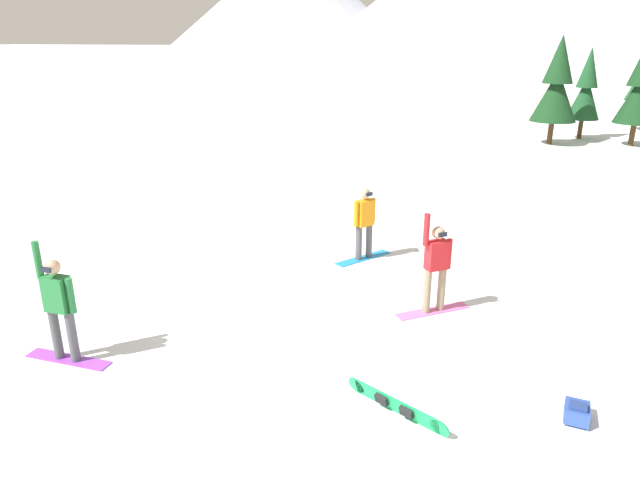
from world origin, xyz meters
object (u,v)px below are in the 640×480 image
at_px(snowboarder_midground, 436,266).
at_px(pine_tree_twin, 586,90).
at_px(loose_snowboard_far_spare, 395,405).
at_px(backpack_blue, 577,412).
at_px(snowboarder_background, 364,222).
at_px(snowboarder_foreground, 59,307).
at_px(pine_tree_leaning, 557,86).

xyz_separation_m(snowboarder_midground, pine_tree_twin, (4.83, 22.46, 1.54)).
bearing_deg(snowboarder_midground, loose_snowboard_far_spare, -91.89).
bearing_deg(backpack_blue, snowboarder_background, 130.09).
xyz_separation_m(snowboarder_midground, backpack_blue, (2.29, -2.70, -0.81)).
bearing_deg(snowboarder_foreground, backpack_blue, 6.34).
height_order(snowboarder_background, pine_tree_twin, pine_tree_twin).
relative_size(snowboarder_midground, snowboarder_background, 1.15).
relative_size(snowboarder_midground, pine_tree_twin, 0.44).
bearing_deg(pine_tree_leaning, backpack_blue, -92.35).
relative_size(backpack_blue, pine_tree_leaning, 0.11).
bearing_deg(backpack_blue, loose_snowboard_far_spare, -165.12).
bearing_deg(snowboarder_background, loose_snowboard_far_spare, -72.19).
distance_m(snowboarder_foreground, loose_snowboard_far_spare, 5.42).
height_order(backpack_blue, pine_tree_leaning, pine_tree_leaning).
distance_m(snowboarder_midground, loose_snowboard_far_spare, 3.44).
relative_size(snowboarder_background, backpack_blue, 3.18).
bearing_deg(pine_tree_twin, loose_snowboard_far_spare, -100.83).
distance_m(snowboarder_midground, snowboarder_background, 3.00).
bearing_deg(backpack_blue, snowboarder_foreground, -173.66).
bearing_deg(loose_snowboard_far_spare, snowboarder_midground, 88.11).
relative_size(snowboarder_midground, loose_snowboard_far_spare, 1.26).
distance_m(snowboarder_midground, pine_tree_leaning, 20.50).
height_order(snowboarder_foreground, backpack_blue, snowboarder_foreground).
xyz_separation_m(snowboarder_foreground, pine_tree_twin, (10.29, 26.03, 1.52)).
bearing_deg(pine_tree_twin, snowboarder_foreground, -111.58).
distance_m(snowboarder_foreground, snowboarder_background, 6.85).
height_order(snowboarder_foreground, pine_tree_twin, pine_tree_twin).
relative_size(snowboarder_foreground, backpack_blue, 3.74).
height_order(loose_snowboard_far_spare, pine_tree_leaning, pine_tree_leaning).
relative_size(snowboarder_background, loose_snowboard_far_spare, 1.09).
distance_m(snowboarder_background, pine_tree_leaning, 18.68).
distance_m(backpack_blue, pine_tree_twin, 25.40).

